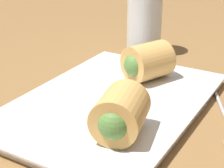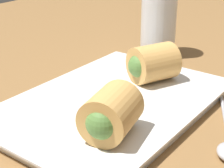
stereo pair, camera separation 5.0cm
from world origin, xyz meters
TOP-DOWN VIEW (x-y plane):
  - table_surface at (0.00, 0.00)cm, footprint 180.00×140.00cm
  - serving_plate at (1.31, 2.53)cm, footprint 32.00×22.05cm
  - roll_front_left at (9.58, 1.65)cm, footprint 7.88×7.48cm
  - roll_front_right at (-6.34, -2.87)cm, footprint 7.64×6.70cm
  - drinking_glass at (23.97, 8.91)cm, footprint 6.40×6.40cm

SIDE VIEW (x-z plane):
  - table_surface at x=0.00cm, z-range 0.00..2.00cm
  - serving_plate at x=1.31cm, z-range 2.01..3.51cm
  - roll_front_left at x=9.58cm, z-range 3.50..8.93cm
  - roll_front_right at x=-6.34cm, z-range 3.50..8.93cm
  - drinking_glass at x=23.97cm, z-range 2.00..15.79cm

